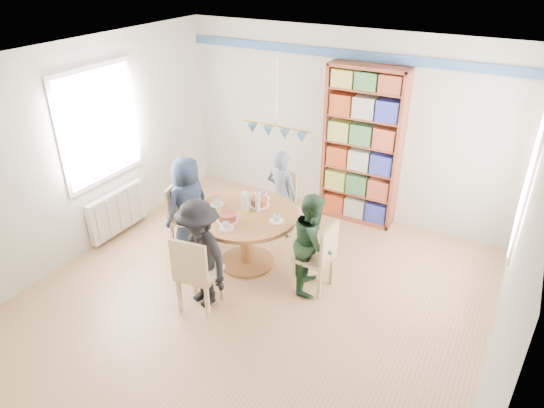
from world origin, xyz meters
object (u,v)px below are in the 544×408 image
Objects in this scene: chair_far at (281,197)px; person_right at (313,243)px; dining_table at (246,226)px; bookshelf at (362,148)px; chair_near at (195,271)px; chair_left at (182,213)px; radiator at (118,211)px; person_near at (200,254)px; chair_right at (320,254)px; person_far at (281,194)px; person_left at (188,205)px.

chair_far is 0.74× the size of person_right.
dining_table is 0.93m from person_right.
chair_near is at bearing -106.18° from bookshelf.
chair_left is 0.40× the size of bookshelf.
chair_near is (1.96, -0.80, 0.18)m from radiator.
radiator is at bearing -147.81° from chair_far.
radiator is at bearing -173.22° from dining_table.
person_right is at bearing 47.38° from chair_near.
radiator is 2.06m from person_near.
chair_left reaches higher than chair_right.
chair_near is at bearing 91.32° from person_far.
chair_right is at bearing 140.39° from person_far.
person_right is (0.96, -1.01, 0.12)m from chair_far.
person_near reaches higher than person_far.
person_near reaches higher than chair_near.
person_far is at bearing 137.70° from chair_right.
person_near is at bearing 55.11° from person_left.
bookshelf is (1.68, 1.85, 0.46)m from person_left.
chair_left is 1.37m from person_far.
person_left is 1.18m from person_near.
chair_left is at bearing 156.04° from person_near.
person_left is (-0.83, -1.03, 0.16)m from chair_far.
radiator is 2.30m from chair_far.
chair_near is 0.77× the size of person_far.
person_far is at bearing -60.05° from chair_far.
person_right is at bearing 101.84° from person_left.
bookshelf reaches higher than chair_far.
chair_far is 1.33m from bookshelf.
person_near reaches higher than chair_far.
person_left is (0.12, 0.01, 0.16)m from chair_left.
person_right is 0.98× the size of person_far.
radiator is 0.76× the size of person_left.
chair_left is 0.93× the size of chair_near.
person_left is 1.04× the size of person_far.
person_far is at bearing 87.57° from dining_table.
person_far is at bearing 28.68° from radiator.
chair_far is at bearing 152.43° from person_left.
chair_near reaches higher than chair_right.
person_left is at bearing -179.87° from chair_right.
person_right is at bearing -86.63° from bookshelf.
dining_table reaches higher than radiator.
chair_right is 0.72× the size of person_right.
chair_far is at bearing 26.51° from person_right.
chair_near reaches higher than chair_left.
radiator is 1.17m from person_left.
chair_left reaches higher than radiator.
bookshelf reaches higher than chair_near.
chair_near is 0.78× the size of person_right.
chair_right is at bearing -83.53° from bookshelf.
dining_table is at bearing 6.78° from radiator.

